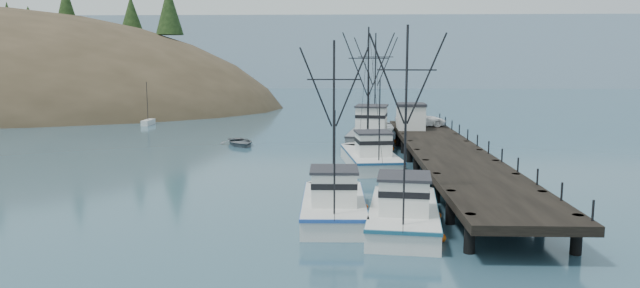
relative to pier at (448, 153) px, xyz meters
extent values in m
plane|color=#28495B|center=(-14.00, -16.00, -1.69)|extent=(400.00, 400.00, 0.00)
cube|color=black|center=(0.00, 0.00, 0.06)|extent=(6.00, 44.00, 0.50)
cylinder|color=black|center=(-2.60, -20.00, -0.69)|extent=(0.56, 0.56, 2.00)
cylinder|color=black|center=(2.60, -20.00, -0.69)|extent=(0.56, 0.56, 2.00)
cylinder|color=black|center=(-2.60, -15.00, -0.69)|extent=(0.56, 0.56, 2.00)
cylinder|color=black|center=(2.60, -15.00, -0.69)|extent=(0.56, 0.56, 2.00)
cylinder|color=black|center=(-2.60, -10.00, -0.69)|extent=(0.56, 0.56, 2.00)
cylinder|color=black|center=(2.60, -10.00, -0.69)|extent=(0.56, 0.56, 2.00)
cylinder|color=black|center=(-2.60, -5.00, -0.69)|extent=(0.56, 0.56, 2.00)
cylinder|color=black|center=(2.60, -5.00, -0.69)|extent=(0.56, 0.56, 2.00)
cylinder|color=black|center=(-2.60, 0.00, -0.69)|extent=(0.56, 0.56, 2.00)
cylinder|color=black|center=(2.60, 0.00, -0.69)|extent=(0.56, 0.56, 2.00)
cylinder|color=black|center=(-2.60, 5.00, -0.69)|extent=(0.56, 0.56, 2.00)
cylinder|color=black|center=(2.60, 5.00, -0.69)|extent=(0.56, 0.56, 2.00)
cylinder|color=black|center=(-2.60, 10.00, -0.69)|extent=(0.56, 0.56, 2.00)
cylinder|color=black|center=(2.60, 10.00, -0.69)|extent=(0.56, 0.56, 2.00)
cylinder|color=black|center=(-2.60, 15.00, -0.69)|extent=(0.56, 0.56, 2.00)
cylinder|color=black|center=(2.60, 15.00, -0.69)|extent=(0.56, 0.56, 2.00)
cylinder|color=black|center=(-2.60, 20.00, -0.69)|extent=(0.56, 0.56, 2.00)
cylinder|color=black|center=(2.60, 20.00, -0.69)|extent=(0.56, 0.56, 2.00)
cube|color=beige|center=(-52.00, 40.00, -0.29)|extent=(4.00, 5.00, 2.80)
cube|color=beige|center=(-58.00, 44.00, -0.29)|extent=(4.00, 5.00, 2.80)
cube|color=beige|center=(-48.00, 46.00, -0.29)|extent=(4.00, 5.00, 2.80)
cube|color=#9EB2C6|center=(-4.00, 154.00, -1.69)|extent=(360.00, 40.00, 26.00)
cube|color=silver|center=(-54.00, 169.00, -1.69)|extent=(180.00, 25.00, 18.00)
cube|color=silver|center=(-45.01, 47.84, -1.39)|extent=(1.00, 3.50, 0.90)
cylinder|color=black|center=(-45.01, 47.84, 1.51)|extent=(0.08, 0.08, 6.00)
cube|color=silver|center=(-36.84, 33.52, -1.39)|extent=(1.00, 3.50, 0.90)
cylinder|color=black|center=(-36.84, 33.52, 1.51)|extent=(0.08, 0.08, 6.00)
cube|color=silver|center=(-56.65, 38.36, -1.39)|extent=(1.00, 3.50, 0.90)
cylinder|color=black|center=(-56.65, 38.36, 1.51)|extent=(0.08, 0.08, 6.00)
cube|color=silver|center=(-45.38, 46.93, -1.39)|extent=(1.00, 3.50, 0.90)
cylinder|color=black|center=(-45.38, 46.93, 1.51)|extent=(0.08, 0.08, 6.00)
cube|color=silver|center=(-53.49, 49.11, -1.39)|extent=(1.00, 3.50, 0.90)
cylinder|color=black|center=(-53.49, 49.11, 1.51)|extent=(0.08, 0.08, 6.00)
cube|color=silver|center=(-49.68, 42.36, -1.39)|extent=(1.00, 3.50, 0.90)
cylinder|color=black|center=(-49.68, 42.36, 1.51)|extent=(0.08, 0.08, 6.00)
cube|color=silver|center=(-57.11, 34.16, -1.39)|extent=(1.00, 3.50, 0.90)
cylinder|color=black|center=(-57.11, 34.16, 1.51)|extent=(0.08, 0.08, 6.00)
cube|color=silver|center=(-58.50, 42.24, -1.39)|extent=(1.00, 3.50, 0.90)
cylinder|color=black|center=(-58.50, 42.24, 1.51)|extent=(0.08, 0.08, 6.00)
cube|color=silver|center=(-41.69, 43.15, -1.39)|extent=(1.00, 3.50, 0.90)
cylinder|color=black|center=(-41.69, 43.15, 1.51)|extent=(0.08, 0.08, 6.00)
cube|color=silver|center=(-5.39, -15.74, -1.24)|extent=(4.84, 9.99, 1.60)
cube|color=silver|center=(-4.83, -10.96, -1.24)|extent=(3.73, 3.73, 1.60)
cube|color=navy|center=(-5.39, -15.74, -0.54)|extent=(4.94, 10.24, 0.18)
cube|color=silver|center=(-5.53, -16.96, 0.51)|extent=(2.92, 3.00, 1.90)
cube|color=#26262B|center=(-5.53, -16.96, 1.54)|extent=(3.17, 3.27, 0.16)
cylinder|color=black|center=(-5.22, -14.27, 4.65)|extent=(0.14, 0.14, 10.19)
cylinder|color=black|center=(-5.81, -19.41, 2.62)|extent=(0.10, 0.10, 6.11)
cube|color=silver|center=(-9.38, -14.09, -1.24)|extent=(3.82, 9.10, 1.60)
cube|color=silver|center=(-9.48, -9.57, -1.24)|extent=(3.64, 3.64, 1.60)
cube|color=#214698|center=(-9.38, -14.09, -0.54)|extent=(3.90, 9.34, 0.18)
cube|color=silver|center=(-9.36, -15.24, 0.51)|extent=(2.60, 2.60, 1.90)
cube|color=#26262B|center=(-9.36, -15.24, 1.54)|extent=(2.82, 2.84, 0.16)
cylinder|color=black|center=(-9.41, -12.70, 4.24)|extent=(0.14, 0.14, 9.37)
cylinder|color=black|center=(-9.31, -17.56, 2.37)|extent=(0.10, 0.10, 5.62)
cube|color=silver|center=(-6.34, 2.84, -1.24)|extent=(5.25, 10.78, 1.60)
cube|color=silver|center=(-6.99, 7.98, -1.24)|extent=(3.96, 3.96, 1.60)
cube|color=navy|center=(-6.34, 2.84, -0.54)|extent=(5.36, 11.05, 0.18)
cube|color=silver|center=(-6.18, 1.52, 0.51)|extent=(3.13, 3.25, 1.90)
cube|color=#26262B|center=(-6.18, 1.52, 1.54)|extent=(3.40, 3.54, 0.16)
cylinder|color=black|center=(-6.54, 4.42, 5.09)|extent=(0.14, 0.14, 11.07)
cylinder|color=black|center=(-5.84, -1.11, 2.88)|extent=(0.10, 0.10, 6.64)
cube|color=slate|center=(-5.47, 14.83, -0.94)|extent=(6.23, 13.12, 2.20)
cube|color=slate|center=(-4.51, 21.06, -0.94)|extent=(4.33, 4.33, 2.20)
cube|color=black|center=(-5.47, 14.83, 0.06)|extent=(6.36, 13.45, 0.18)
cube|color=silver|center=(-5.71, 13.24, 1.46)|extent=(3.56, 3.98, 2.60)
cube|color=#26262B|center=(-5.71, 13.24, 2.84)|extent=(3.87, 4.34, 0.16)
cylinder|color=black|center=(-5.17, 16.75, 5.39)|extent=(0.14, 0.14, 10.46)
cylinder|color=black|center=(-6.20, 10.04, 3.30)|extent=(0.10, 0.10, 6.27)
cube|color=silver|center=(-1.50, 13.65, 1.56)|extent=(2.80, 3.00, 2.50)
cube|color=#26262B|center=(-1.50, 13.65, 2.96)|extent=(3.00, 3.20, 0.30)
imported|color=white|center=(-0.05, 16.37, 1.08)|extent=(5.79, 3.18, 1.54)
imported|color=slate|center=(-20.12, 14.59, -1.69)|extent=(5.57, 6.28, 1.07)
camera|label=1|loc=(-8.99, -47.36, 7.87)|focal=32.00mm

